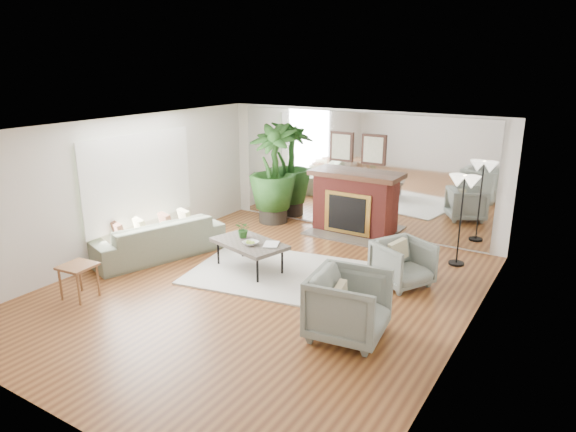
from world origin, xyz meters
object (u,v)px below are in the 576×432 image
Objects in this scene: coffee_table at (249,244)px; floor_lamp at (464,189)px; armchair_front at (349,306)px; side_table at (78,270)px; armchair_back at (403,263)px; potted_ficus at (273,171)px; fireplace at (352,203)px; sofa at (157,238)px.

coffee_table is 0.89× the size of floor_lamp.
side_table is (-3.90, -1.09, 0.01)m from armchair_front.
side_table is (-1.53, -2.20, -0.02)m from coffee_table.
coffee_table is 2.62m from armchair_front.
potted_ficus is (-3.58, 1.72, 0.79)m from armchair_back.
potted_ficus is at bearing 115.06° from coffee_table.
potted_ficus reaches higher than coffee_table.
fireplace is 1.29× the size of floor_lamp.
coffee_table is 2.70× the size of side_table.
coffee_table is at bearing 55.20° from side_table.
coffee_table is 2.86m from potted_ficus.
coffee_table is at bearing 136.55° from armchair_back.
potted_ficus reaches higher than sofa.
fireplace is 1.44× the size of coffee_table.
armchair_back is 1.91m from armchair_front.
floor_lamp is (2.29, -0.56, 0.70)m from fireplace.
sofa is 1.89m from side_table.
side_table is at bearing -94.32° from potted_ficus.
armchair_front is at bearing -99.85° from floor_lamp.
floor_lamp reaches higher than coffee_table.
coffee_table is 0.66× the size of potted_ficus.
armchair_back reaches higher than coffee_table.
side_table is 0.33× the size of floor_lamp.
floor_lamp is (2.93, 2.12, 0.89)m from coffee_table.
potted_ficus is (-1.18, 2.51, 0.69)m from coffee_table.
armchair_front is 4.05m from side_table.
side_table is 6.28m from floor_lamp.
armchair_front is 0.44× the size of potted_ficus.
armchair_front is at bearing 98.05° from sofa.
armchair_back is at bearing 37.35° from side_table.
coffee_table is 2.68m from side_table.
floor_lamp is at bearing 44.10° from side_table.
fireplace is 5.34m from side_table.
fireplace is 2.46m from floor_lamp.
armchair_back is 1.73m from floor_lamp.
armchair_front is at bearing -65.40° from fireplace.
coffee_table is at bearing -64.94° from potted_ficus.
side_table is at bearing -124.80° from coffee_table.
fireplace is 1.88m from potted_ficus.
armchair_back is at bearing -111.71° from floor_lamp.
floor_lamp reaches higher than armchair_front.
sofa is 4.48× the size of side_table.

